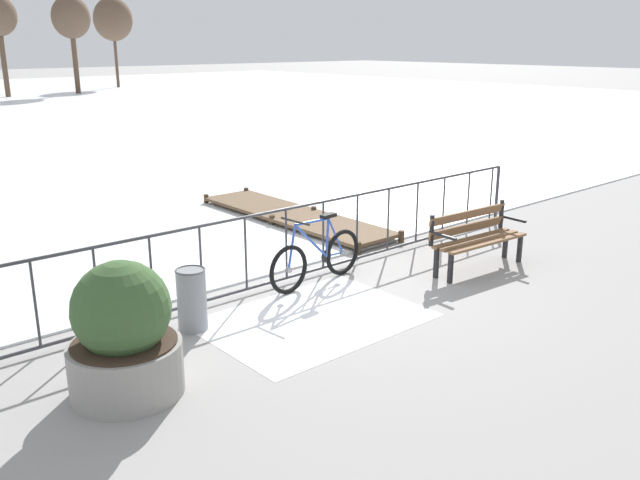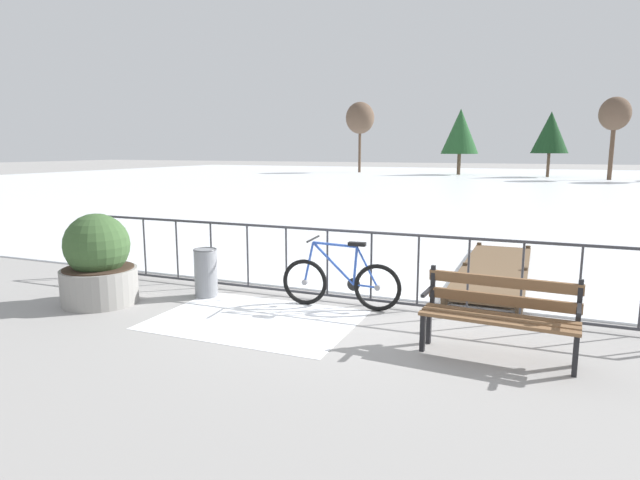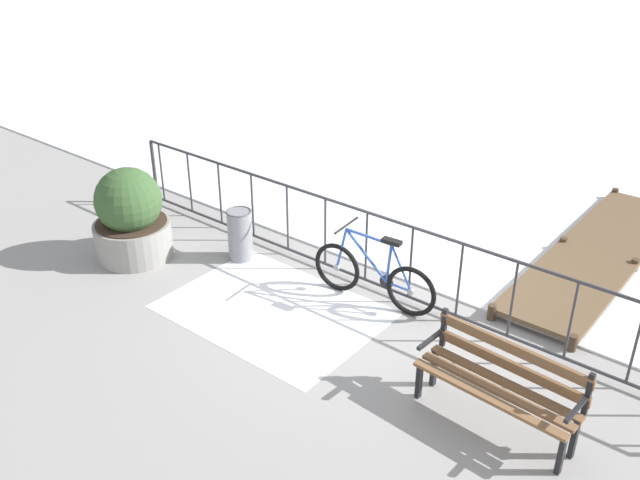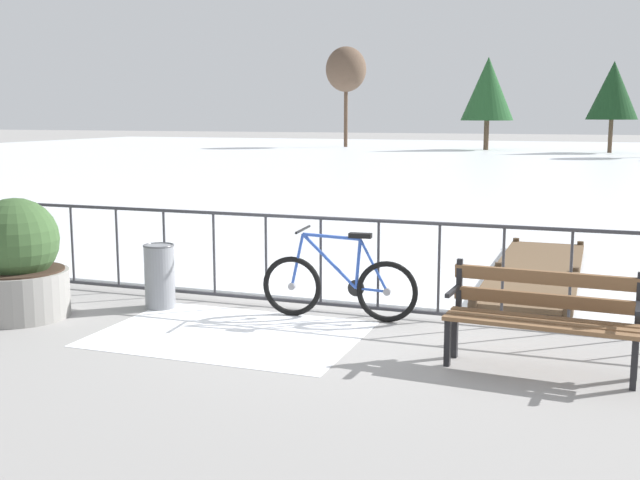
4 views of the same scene
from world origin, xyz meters
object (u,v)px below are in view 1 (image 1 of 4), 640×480
(bicycle_near_railing, at_px, (317,258))
(park_bench, at_px, (475,234))
(planter_with_shrub, at_px, (124,335))
(trash_bin, at_px, (192,299))

(bicycle_near_railing, height_order, park_bench, bicycle_near_railing)
(planter_with_shrub, bearing_deg, trash_bin, 35.63)
(bicycle_near_railing, bearing_deg, trash_bin, -173.83)
(planter_with_shrub, relative_size, trash_bin, 1.78)
(bicycle_near_railing, bearing_deg, planter_with_shrub, -161.55)
(bicycle_near_railing, relative_size, trash_bin, 2.33)
(planter_with_shrub, bearing_deg, bicycle_near_railing, 18.45)
(trash_bin, bearing_deg, planter_with_shrub, -144.37)
(bicycle_near_railing, distance_m, planter_with_shrub, 3.48)
(bicycle_near_railing, xyz_separation_m, trash_bin, (-2.07, -0.22, 0.00))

